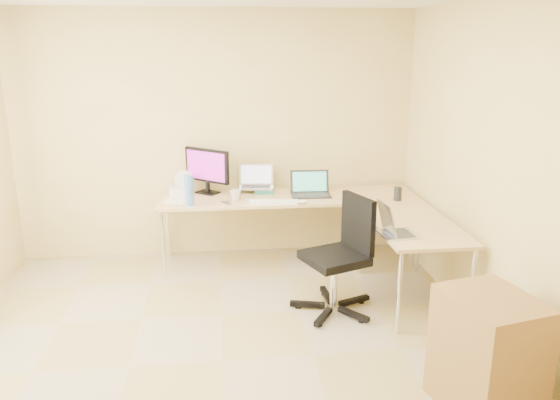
{
  "coord_description": "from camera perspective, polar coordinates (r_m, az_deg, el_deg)",
  "views": [
    {
      "loc": [
        0.02,
        -3.59,
        2.24
      ],
      "look_at": [
        0.55,
        1.1,
        0.9
      ],
      "focal_mm": 35.33,
      "sensor_mm": 36.0,
      "label": 1
    }
  ],
  "objects": [
    {
      "name": "wall_front",
      "position": [
        1.64,
        -6.36,
        -19.18
      ],
      "size": [
        4.5,
        0.0,
        4.5
      ],
      "primitive_type": "plane",
      "rotation": [
        -1.57,
        0.0,
        0.0
      ],
      "color": "tan",
      "rests_on": "ground"
    },
    {
      "name": "keyboard",
      "position": [
        5.42,
        -0.66,
        -0.21
      ],
      "size": [
        0.49,
        0.17,
        0.02
      ],
      "primitive_type": "cube",
      "rotation": [
        0.0,
        0.0,
        -0.09
      ],
      "color": "white",
      "rests_on": "desk_main"
    },
    {
      "name": "laptop_return",
      "position": [
        4.59,
        12.25,
        -2.21
      ],
      "size": [
        0.37,
        0.31,
        0.23
      ],
      "primitive_type": "cube",
      "rotation": [
        0.0,
        0.0,
        1.67
      ],
      "color": "#B5B4C7",
      "rests_on": "desk_return"
    },
    {
      "name": "monitor",
      "position": [
        5.78,
        -7.54,
        2.99
      ],
      "size": [
        0.54,
        0.49,
        0.48
      ],
      "primitive_type": "cube",
      "rotation": [
        0.0,
        0.0,
        -0.69
      ],
      "color": "black",
      "rests_on": "desk_main"
    },
    {
      "name": "wall_back",
      "position": [
        5.92,
        -6.6,
        6.59
      ],
      "size": [
        4.5,
        0.0,
        4.5
      ],
      "primitive_type": "plane",
      "rotation": [
        1.57,
        0.0,
        0.0
      ],
      "color": "tan",
      "rests_on": "ground"
    },
    {
      "name": "desk_main",
      "position": [
        5.8,
        0.89,
        -3.03
      ],
      "size": [
        2.65,
        0.7,
        0.73
      ],
      "primitive_type": "cube",
      "color": "tan",
      "rests_on": "ground"
    },
    {
      "name": "laptop_black",
      "position": [
        5.66,
        3.21,
        1.67
      ],
      "size": [
        0.41,
        0.3,
        0.25
      ],
      "primitive_type": "cube",
      "rotation": [
        0.0,
        0.0,
        -0.02
      ],
      "color": "black",
      "rests_on": "desk_main"
    },
    {
      "name": "laptop_center",
      "position": [
        5.81,
        -2.51,
        2.4
      ],
      "size": [
        0.39,
        0.32,
        0.23
      ],
      "primitive_type": "cube",
      "rotation": [
        0.0,
        0.0,
        -0.13
      ],
      "color": "#B7B8C0",
      "rests_on": "desk_main"
    },
    {
      "name": "cabinet",
      "position": [
        3.78,
        20.66,
        -15.07
      ],
      "size": [
        0.61,
        0.69,
        0.83
      ],
      "primitive_type": "cube",
      "rotation": [
        0.0,
        0.0,
        0.23
      ],
      "color": "#915A3A",
      "rests_on": "ground"
    },
    {
      "name": "wall_right",
      "position": [
        4.25,
        23.03,
        1.81
      ],
      "size": [
        0.0,
        4.5,
        4.5
      ],
      "primitive_type": "plane",
      "rotation": [
        1.57,
        0.0,
        -1.57
      ],
      "color": "tan",
      "rests_on": "ground"
    },
    {
      "name": "desk_fan",
      "position": [
        5.78,
        -9.86,
        1.69
      ],
      "size": [
        0.23,
        0.23,
        0.24
      ],
      "primitive_type": "cylinder",
      "rotation": [
        0.0,
        0.0,
        0.25
      ],
      "color": "white",
      "rests_on": "desk_main"
    },
    {
      "name": "papers",
      "position": [
        5.64,
        -10.49,
        0.06
      ],
      "size": [
        0.29,
        0.36,
        0.01
      ],
      "primitive_type": "cube",
      "rotation": [
        0.0,
        0.0,
        -0.26
      ],
      "color": "white",
      "rests_on": "desk_main"
    },
    {
      "name": "desk_return",
      "position": [
        5.1,
        13.34,
        -6.16
      ],
      "size": [
        0.7,
        1.3,
        0.73
      ],
      "primitive_type": "cube",
      "color": "tan",
      "rests_on": "ground"
    },
    {
      "name": "cd_stack",
      "position": [
        5.39,
        -5.59,
        -0.35
      ],
      "size": [
        0.13,
        0.13,
        0.03
      ],
      "primitive_type": "cylinder",
      "rotation": [
        0.0,
        0.0,
        0.26
      ],
      "color": "silver",
      "rests_on": "desk_main"
    },
    {
      "name": "office_chair",
      "position": [
        4.72,
        5.64,
        -5.86
      ],
      "size": [
        0.79,
        0.79,
        1.02
      ],
      "primitive_type": "cube",
      "rotation": [
        0.0,
        0.0,
        0.37
      ],
      "color": "black",
      "rests_on": "ground"
    },
    {
      "name": "mouse",
      "position": [
        5.42,
        2.35,
        -0.16
      ],
      "size": [
        0.11,
        0.09,
        0.04
      ],
      "primitive_type": "ellipsoid",
      "rotation": [
        0.0,
        0.0,
        -0.27
      ],
      "color": "white",
      "rests_on": "desk_main"
    },
    {
      "name": "white_box",
      "position": [
        5.85,
        -10.37,
        1.0
      ],
      "size": [
        0.23,
        0.18,
        0.08
      ],
      "primitive_type": "cube",
      "rotation": [
        0.0,
        0.0,
        0.1
      ],
      "color": "white",
      "rests_on": "desk_main"
    },
    {
      "name": "water_bottle",
      "position": [
        5.37,
        -9.4,
        0.97
      ],
      "size": [
        0.1,
        0.1,
        0.3
      ],
      "primitive_type": "cylinder",
      "rotation": [
        0.0,
        0.0,
        -0.24
      ],
      "color": "#4B7ECA",
      "rests_on": "desk_main"
    },
    {
      "name": "mug",
      "position": [
        5.53,
        -4.63,
        0.52
      ],
      "size": [
        0.12,
        0.12,
        0.11
      ],
      "primitive_type": "imported",
      "rotation": [
        0.0,
        0.0,
        0.03
      ],
      "color": "silver",
      "rests_on": "desk_main"
    },
    {
      "name": "floor",
      "position": [
        4.23,
        -5.98,
        -16.2
      ],
      "size": [
        4.5,
        4.5,
        0.0
      ],
      "primitive_type": "plane",
      "color": "tan",
      "rests_on": "ground"
    },
    {
      "name": "book_stack",
      "position": [
        5.85,
        -1.7,
        1.1
      ],
      "size": [
        0.2,
        0.27,
        0.04
      ],
      "primitive_type": "cube",
      "rotation": [
        0.0,
        0.0,
        -0.05
      ],
      "color": "#216D5F",
      "rests_on": "desk_main"
    },
    {
      "name": "black_cup",
      "position": [
        5.63,
        12.09,
        0.62
      ],
      "size": [
        0.1,
        0.1,
        0.13
      ],
      "primitive_type": "cylinder",
      "rotation": [
        0.0,
        0.0,
        0.39
      ],
      "color": "black",
      "rests_on": "desk_main"
    }
  ]
}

